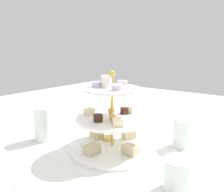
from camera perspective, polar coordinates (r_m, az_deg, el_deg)
The scene contains 6 objects.
ground_plane at distance 0.72m, azimuth -0.00°, elevation -14.51°, with size 2.40×2.40×0.00m, color silver.
tiered_serving_stand at distance 0.69m, azimuth -0.04°, elevation -8.21°, with size 0.30×0.30×0.27m.
water_glass_tall_right at distance 0.80m, azimuth -19.05°, elevation -7.48°, with size 0.07×0.07×0.13m, color silver.
water_glass_short_left at distance 0.54m, azimuth 18.02°, elevation -20.49°, with size 0.06×0.06×0.08m, color silver.
butter_knife_left at distance 1.02m, azimuth 1.52°, elevation -6.40°, with size 0.17×0.01×0.00m, color silver.
water_glass_mid_back at distance 0.75m, azimuth 19.03°, elevation -9.93°, with size 0.06×0.06×0.10m, color silver.
Camera 1 is at (-0.39, 0.52, 0.32)m, focal length 32.10 mm.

